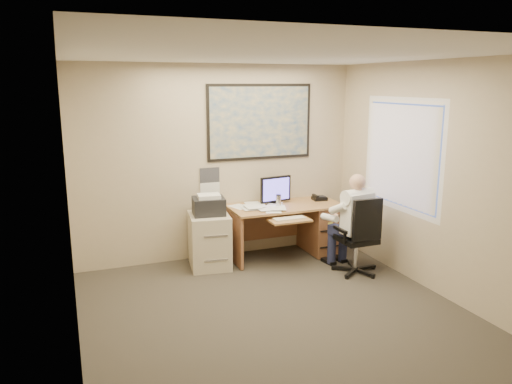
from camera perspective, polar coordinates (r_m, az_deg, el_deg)
name	(u,v)px	position (r m, az deg, el deg)	size (l,w,h in m)	color
room_shell	(285,196)	(4.91, 3.38, -0.47)	(4.00, 4.50, 2.70)	#353129
desk	(305,223)	(7.30, 5.61, -3.57)	(1.60, 0.97, 1.14)	#AB7D49
world_map	(260,122)	(7.10, 0.47, 8.00)	(1.56, 0.03, 1.06)	#1E4C93
wall_calendar	(210,183)	(6.98, -5.29, 1.08)	(0.28, 0.01, 0.42)	white
window_blinds	(401,155)	(6.57, 16.27, 4.08)	(0.06, 1.40, 1.30)	white
filing_cabinet	(209,236)	(6.76, -5.36, -4.98)	(0.60, 0.69, 1.00)	beige
office_chair	(358,251)	(6.65, 11.58, -6.65)	(0.62, 0.62, 1.03)	black
person	(356,224)	(6.61, 11.34, -3.56)	(0.54, 0.78, 1.31)	white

